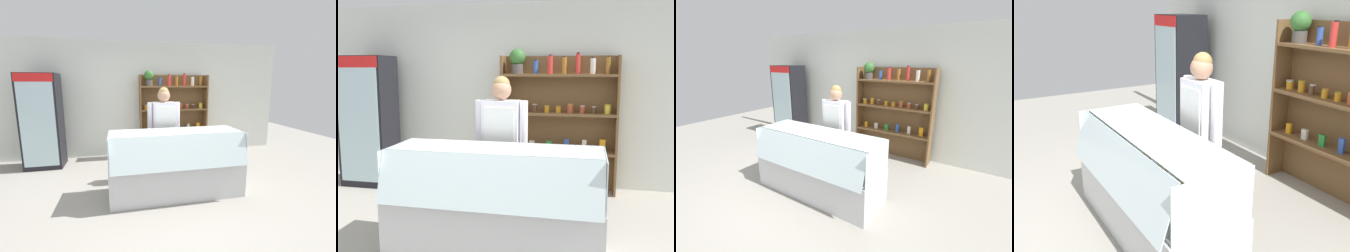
% 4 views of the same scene
% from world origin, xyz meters
% --- Properties ---
extents(ground_plane, '(12.00, 12.00, 0.00)m').
position_xyz_m(ground_plane, '(0.00, 0.00, 0.00)').
color(ground_plane, gray).
extents(back_wall, '(6.80, 0.10, 2.70)m').
position_xyz_m(back_wall, '(0.00, 2.31, 1.35)').
color(back_wall, silver).
rests_on(back_wall, ground).
extents(drinks_fridge, '(0.72, 0.55, 1.93)m').
position_xyz_m(drinks_fridge, '(-2.21, 1.79, 0.97)').
color(drinks_fridge, black).
rests_on(drinks_fridge, ground).
extents(shelving_unit, '(1.62, 0.29, 2.02)m').
position_xyz_m(shelving_unit, '(0.57, 2.07, 1.12)').
color(shelving_unit, brown).
rests_on(shelving_unit, ground).
extents(deli_display_case, '(2.03, 0.79, 1.01)m').
position_xyz_m(deli_display_case, '(0.17, 0.07, 0.31)').
color(deli_display_case, silver).
rests_on(deli_display_case, ground).
extents(shop_clerk, '(0.58, 0.25, 1.67)m').
position_xyz_m(shop_clerk, '(0.10, 0.67, 0.98)').
color(shop_clerk, '#383D51').
rests_on(shop_clerk, ground).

